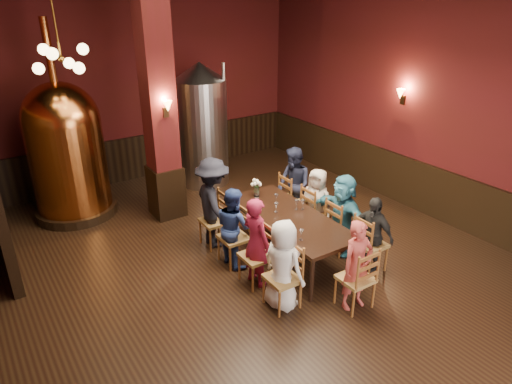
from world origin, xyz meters
TOP-DOWN VIEW (x-y plane):
  - room at (0.00, 0.00)m, footprint 10.00×10.02m
  - wainscot_right at (3.96, 0.00)m, footprint 0.08×9.90m
  - wainscot_back at (0.00, 4.96)m, footprint 7.90×0.08m
  - column at (-0.30, 2.80)m, footprint 0.58×0.58m
  - pendant_cluster at (-1.80, 2.90)m, footprint 0.90×0.90m
  - sconce_wall at (3.90, 0.80)m, footprint 0.20×0.20m
  - sconce_column at (-0.30, 2.50)m, footprint 0.20×0.20m
  - dining_table at (0.72, 0.23)m, footprint 1.06×2.42m
  - chair_0 at (-0.16, -0.75)m, footprint 0.47×0.47m
  - person_0 at (-0.16, -0.75)m, footprint 0.56×0.73m
  - chair_1 at (-0.14, -0.08)m, footprint 0.47×0.47m
  - person_1 at (-0.14, -0.08)m, footprint 0.39×0.54m
  - chair_2 at (-0.13, 0.58)m, footprint 0.47×0.47m
  - person_2 at (-0.13, 0.58)m, footprint 0.32×0.64m
  - chair_3 at (-0.11, 1.25)m, footprint 0.47×0.47m
  - person_3 at (-0.11, 1.25)m, footprint 0.72×1.10m
  - chair_4 at (1.54, -0.79)m, footprint 0.47×0.47m
  - person_4 at (1.54, -0.79)m, footprint 0.43×0.78m
  - chair_5 at (1.56, -0.12)m, footprint 0.47×0.47m
  - person_5 at (1.56, -0.12)m, footprint 0.52×1.31m
  - chair_6 at (1.57, 0.54)m, footprint 0.47×0.47m
  - person_6 at (1.57, 0.54)m, footprint 0.59×0.72m
  - chair_7 at (1.59, 1.21)m, footprint 0.47×0.47m
  - person_7 at (1.59, 1.21)m, footprint 0.43×0.74m
  - chair_8 at (0.68, -1.32)m, footprint 0.47×0.47m
  - person_8 at (0.68, -1.32)m, footprint 0.51×0.37m
  - copper_kettle at (-1.79, 3.85)m, footprint 1.71×1.71m
  - steel_vessel at (1.09, 3.85)m, footprint 1.30×1.30m
  - rose_vase at (0.71, 1.16)m, footprint 0.19×0.19m
  - wine_glass_0 at (0.82, 0.73)m, footprint 0.07×0.07m
  - wine_glass_1 at (0.46, 0.79)m, footprint 0.07×0.07m
  - wine_glass_2 at (1.04, 0.29)m, footprint 0.07×0.07m
  - wine_glass_3 at (0.39, -0.46)m, footprint 0.07×0.07m
  - wine_glass_4 at (0.96, 0.35)m, footprint 0.07×0.07m
  - wine_glass_5 at (0.62, 0.46)m, footprint 0.07×0.07m

SIDE VIEW (x-z plane):
  - chair_0 at x=-0.16m, z-range 0.00..0.92m
  - chair_1 at x=-0.14m, z-range 0.00..0.92m
  - chair_2 at x=-0.13m, z-range 0.00..0.92m
  - chair_3 at x=-0.11m, z-range 0.00..0.92m
  - chair_4 at x=1.54m, z-range 0.00..0.92m
  - chair_5 at x=1.56m, z-range 0.00..0.92m
  - chair_6 at x=1.57m, z-range 0.00..0.92m
  - chair_7 at x=1.59m, z-range 0.00..0.92m
  - chair_8 at x=0.68m, z-range 0.00..0.92m
  - wainscot_right at x=3.96m, z-range 0.00..1.00m
  - wainscot_back at x=0.00m, z-range 0.00..1.00m
  - person_4 at x=1.54m, z-range 0.00..1.26m
  - person_6 at x=1.57m, z-range 0.00..1.26m
  - person_2 at x=-0.13m, z-range 0.00..1.31m
  - person_8 at x=0.68m, z-range 0.00..1.32m
  - person_0 at x=-0.16m, z-range 0.00..1.33m
  - dining_table at x=0.72m, z-range 0.31..1.06m
  - person_5 at x=1.56m, z-range 0.00..1.38m
  - person_1 at x=-0.14m, z-range 0.00..1.41m
  - person_7 at x=1.59m, z-range 0.00..1.45m
  - person_3 at x=-0.11m, z-range 0.00..1.59m
  - wine_glass_0 at x=0.82m, z-range 0.75..0.92m
  - wine_glass_1 at x=0.46m, z-range 0.75..0.92m
  - wine_glass_2 at x=1.04m, z-range 0.75..0.92m
  - wine_glass_3 at x=0.39m, z-range 0.75..0.92m
  - wine_glass_4 at x=0.96m, z-range 0.75..0.92m
  - wine_glass_5 at x=0.62m, z-range 0.75..0.92m
  - rose_vase at x=0.71m, z-range 0.80..1.12m
  - copper_kettle at x=-1.79m, z-range -0.50..3.18m
  - steel_vessel at x=1.09m, z-range 0.00..2.70m
  - sconce_wall at x=3.90m, z-range 2.02..2.38m
  - sconce_column at x=-0.30m, z-range 2.02..2.38m
  - room at x=0.00m, z-range 0.00..4.50m
  - column at x=-0.30m, z-range 0.00..4.50m
  - pendant_cluster at x=-1.80m, z-range 2.25..3.95m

